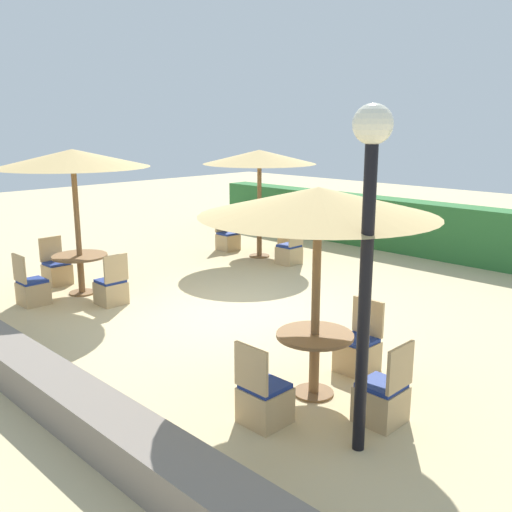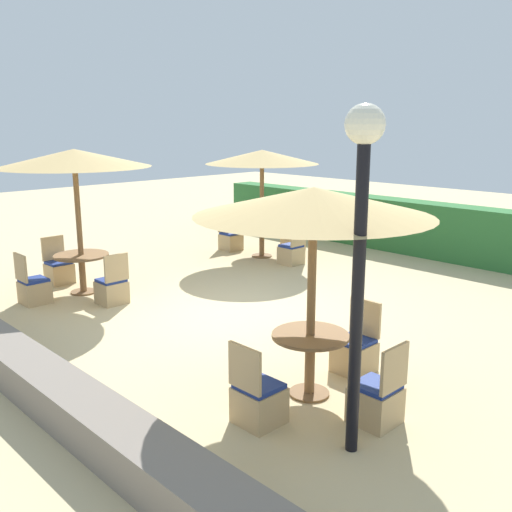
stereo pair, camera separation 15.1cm
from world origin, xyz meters
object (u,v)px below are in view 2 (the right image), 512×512
Objects in this scene: patio_chair_back_left_east at (292,253)px; patio_chair_back_left_west at (230,239)px; patio_chair_front_right_south at (258,400)px; lamp_post at (361,214)px; patio_chair_front_left_west at (59,270)px; patio_chair_front_left_east at (112,289)px; round_table_back_left at (262,233)px; round_table_front_right at (310,350)px; patio_chair_back_left_north at (294,239)px; patio_chair_front_right_north at (355,352)px; patio_chair_front_right_east at (377,400)px; parasol_front_right at (314,203)px; parasol_back_left at (262,157)px; patio_chair_front_left_south at (34,289)px; parasol_front_left at (74,159)px; round_table_front_left at (82,263)px.

patio_chair_back_left_west is at bearing 89.83° from patio_chair_back_left_east.
patio_chair_front_right_south is at bearing -140.56° from patio_chair_back_left_east.
lamp_post is 8.02m from patio_chair_front_left_west.
round_table_back_left is at bearing 9.25° from patio_chair_front_left_east.
round_table_front_right is 0.97× the size of patio_chair_back_left_north.
patio_chair_back_left_east reaches higher than round_table_front_right.
patio_chair_front_right_north is 1.00× the size of patio_chair_front_right_east.
parasol_front_right reaches higher than patio_chair_front_left_west.
round_table_front_right is at bearing -40.21° from parasol_back_left.
patio_chair_front_right_south is at bearing -45.04° from round_table_back_left.
patio_chair_front_right_south is (-1.01, -0.30, -2.09)m from lamp_post.
patio_chair_front_left_south is at bearing -171.46° from parasol_front_right.
parasol_front_right is 2.22m from patio_chair_front_right_south.
patio_chair_front_right_south is 1.00× the size of patio_chair_front_right_east.
round_table_front_right is 0.34× the size of parasol_back_left.
parasol_front_left is at bearing 174.22° from lamp_post.
parasol_front_left is 2.72× the size of round_table_front_left.
patio_chair_back_left_east reaches higher than round_table_front_left.
parasol_front_left is at bearing 89.34° from patio_chair_front_right_east.
patio_chair_front_left_west is 1.00× the size of patio_chair_back_left_north.
patio_chair_front_right_south and patio_chair_back_left_east have the same top height.
lamp_post reaches higher than patio_chair_back_left_east.
parasol_front_right is 8.25m from patio_chair_back_left_west.
parasol_back_left is at bearing -34.20° from patio_chair_front_right_north.
round_table_front_right is 0.97× the size of patio_chair_back_left_west.
parasol_front_left reaches higher than patio_chair_front_left_west.
patio_chair_front_left_west is 4.71m from round_table_back_left.
lamp_post is 3.57× the size of patio_chair_back_left_north.
parasol_back_left is at bearing 87.37° from patio_chair_back_left_east.
round_table_front_right is 0.96m from patio_chair_front_right_north.
parasol_back_left is (-5.51, 5.52, 2.10)m from patio_chair_front_right_south.
patio_chair_front_left_west is at bearing 179.43° from parasol_front_right.
patio_chair_front_right_north is at bearing 90.69° from parasol_front_right.
patio_chair_back_left_east is (-4.50, 5.47, 0.00)m from patio_chair_front_right_south.
patio_chair_front_left_west is (-1.92, -0.08, 0.00)m from patio_chair_front_left_east.
patio_chair_front_left_east is (-5.67, 0.13, 0.00)m from patio_chair_front_right_east.
patio_chair_front_right_north is 0.79× the size of round_table_back_left.
parasol_front_left is at bearing -93.03° from parasol_back_left.
patio_chair_front_left_east is at bearing 45.63° from patio_chair_front_left_south.
patio_chair_front_left_west is at bearing 153.92° from patio_chair_back_left_east.
parasol_front_left reaches higher than patio_chair_front_right_north.
parasol_front_left is at bearing 179.12° from round_table_front_right.
patio_chair_front_left_west is 0.35× the size of parasol_back_left.
patio_chair_front_left_east and patio_chair_back_left_north have the same top height.
patio_chair_back_left_north is at bearing 167.84° from patio_chair_front_left_west.
parasol_front_right is 7.15m from parasol_back_left.
parasol_front_right is 2.23m from patio_chair_front_right_north.
parasol_front_right is 2.88× the size of patio_chair_front_left_east.
parasol_front_left is 1.04× the size of parasol_back_left.
patio_chair_front_right_south reaches higher than round_table_front_right.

